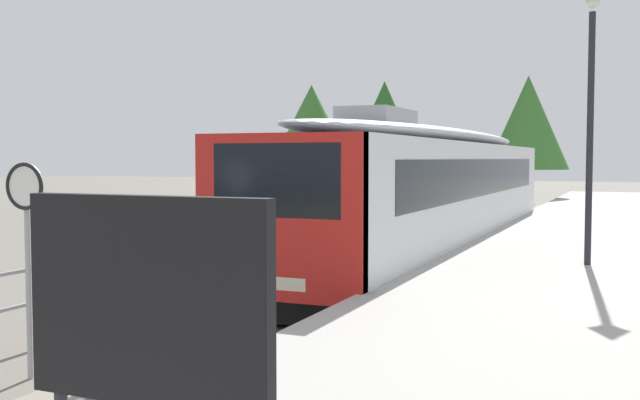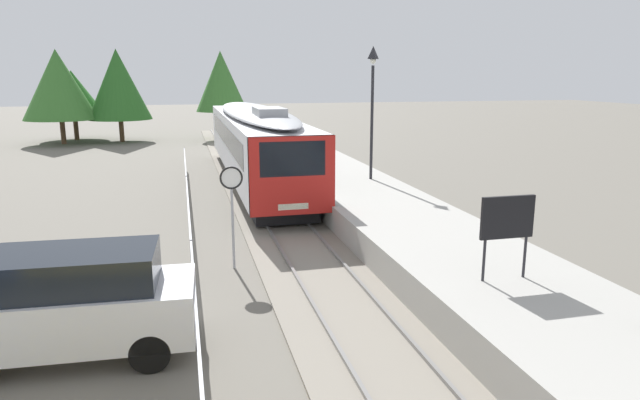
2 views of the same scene
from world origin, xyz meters
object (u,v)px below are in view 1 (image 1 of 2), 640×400
Objects in this scene: platform_notice_board at (147,315)px; speed_limit_sign at (26,216)px; commuter_train at (433,185)px; platform_lamp_mid_platform at (592,61)px.

speed_limit_sign is at bearing 139.00° from platform_notice_board.
platform_lamp_mid_platform reaches higher than commuter_train.
platform_notice_board is at bearing -95.27° from platform_lamp_mid_platform.
platform_notice_board is at bearing -79.49° from commuter_train.
commuter_train is at bearing 79.72° from speed_limit_sign.
platform_lamp_mid_platform is 2.97× the size of platform_notice_board.
commuter_train is 12.24m from speed_limit_sign.
speed_limit_sign is (-2.18, -12.05, -0.02)m from commuter_train.
commuter_train is 16.91m from platform_notice_board.
platform_lamp_mid_platform is at bearing 84.73° from platform_notice_board.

